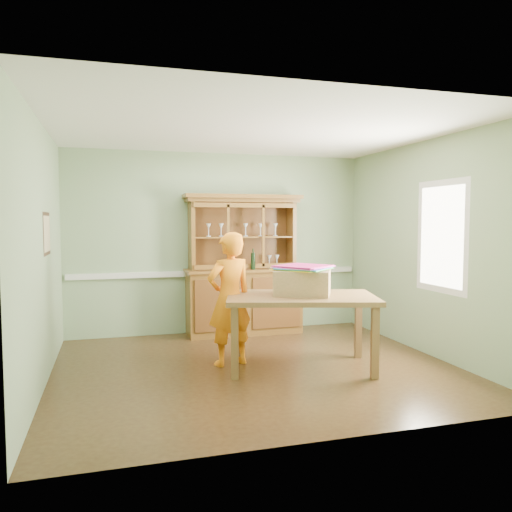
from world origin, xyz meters
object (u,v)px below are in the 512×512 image
object	(u,v)px
dining_table	(301,304)
person	(230,299)
china_hutch	(244,285)
cardboard_box	(303,282)

from	to	relation	value
dining_table	person	size ratio (longest dim) A/B	1.21
dining_table	person	bearing A→B (deg)	170.96
china_hutch	cardboard_box	world-z (taller)	china_hutch
china_hutch	person	bearing A→B (deg)	-110.48
china_hutch	person	distance (m)	1.67
dining_table	cardboard_box	bearing A→B (deg)	67.98
cardboard_box	person	bearing A→B (deg)	158.41
dining_table	china_hutch	bearing A→B (deg)	110.99
cardboard_box	person	world-z (taller)	person
dining_table	cardboard_box	distance (m)	0.25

